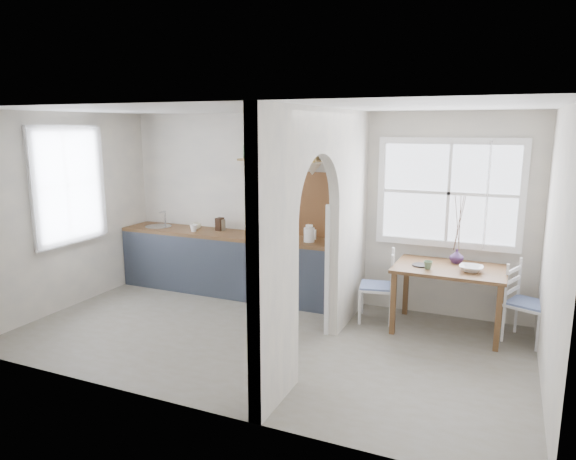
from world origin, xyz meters
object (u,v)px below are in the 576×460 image
at_px(dining_table, 448,299).
at_px(chair_left, 376,286).
at_px(kettle, 309,233).
at_px(vase, 457,256).
at_px(chair_right, 528,303).

relative_size(dining_table, chair_left, 1.39).
xyz_separation_m(dining_table, kettle, (-1.83, 0.15, 0.62)).
xyz_separation_m(chair_left, vase, (0.91, 0.22, 0.42)).
height_order(chair_left, kettle, kettle).
height_order(dining_table, chair_right, chair_right).
bearing_deg(kettle, chair_left, -3.34).
height_order(dining_table, kettle, kettle).
distance_m(dining_table, chair_right, 0.87).
xyz_separation_m(chair_right, kettle, (-2.70, 0.12, 0.56)).
bearing_deg(chair_right, dining_table, 113.64).
distance_m(chair_left, kettle, 1.13).
bearing_deg(kettle, dining_table, 0.67).
bearing_deg(chair_left, chair_right, 80.10).
height_order(chair_left, vase, vase).
bearing_deg(vase, kettle, -177.74).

